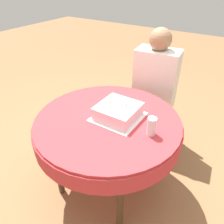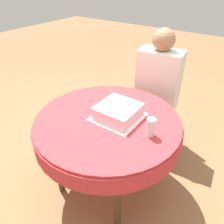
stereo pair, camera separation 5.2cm
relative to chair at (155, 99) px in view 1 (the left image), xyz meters
name	(u,v)px [view 1 (the left image)]	position (x,y,z in m)	size (l,w,h in m)	color
ground_plane	(109,183)	(-0.03, -0.84, -0.49)	(12.00, 12.00, 0.00)	#8C603D
dining_table	(108,128)	(-0.03, -0.84, 0.14)	(1.09, 1.09, 0.72)	#BC3338
chair	(155,99)	(0.00, 0.00, 0.00)	(0.40, 0.40, 0.91)	brown
person	(155,81)	(0.01, -0.08, 0.24)	(0.42, 0.36, 1.23)	#9E7051
napkin	(118,117)	(0.02, -0.78, 0.23)	(0.33, 0.33, 0.00)	white
birthday_cake	(118,111)	(0.02, -0.78, 0.28)	(0.28, 0.28, 0.14)	silver
drinking_glass	(152,126)	(0.31, -0.83, 0.29)	(0.06, 0.06, 0.13)	silver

